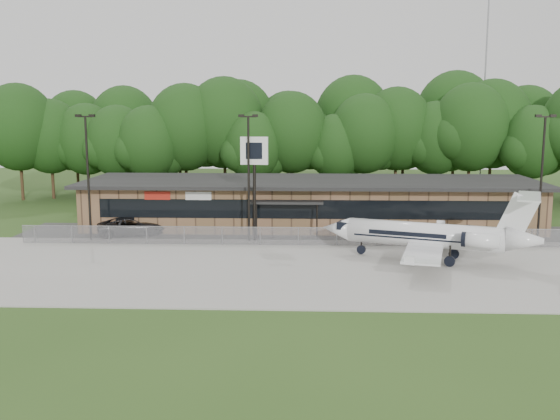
{
  "coord_description": "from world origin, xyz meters",
  "views": [
    {
      "loc": [
        -0.48,
        -32.83,
        10.57
      ],
      "look_at": [
        -2.31,
        12.0,
        3.35
      ],
      "focal_mm": 40.0,
      "sensor_mm": 36.0,
      "label": 1
    }
  ],
  "objects_px": {
    "suv": "(131,226)",
    "terminal": "(310,202)",
    "business_jet": "(432,236)",
    "pole_sign": "(254,162)"
  },
  "relations": [
    {
      "from": "suv",
      "to": "business_jet",
      "type": "bearing_deg",
      "value": -129.85
    },
    {
      "from": "pole_sign",
      "to": "suv",
      "type": "bearing_deg",
      "value": 173.9
    },
    {
      "from": "terminal",
      "to": "suv",
      "type": "xyz_separation_m",
      "value": [
        -15.24,
        -5.27,
        -1.4
      ]
    },
    {
      "from": "pole_sign",
      "to": "terminal",
      "type": "bearing_deg",
      "value": 61.29
    },
    {
      "from": "suv",
      "to": "terminal",
      "type": "bearing_deg",
      "value": -91.16
    },
    {
      "from": "business_jet",
      "to": "suv",
      "type": "bearing_deg",
      "value": -179.71
    },
    {
      "from": "terminal",
      "to": "suv",
      "type": "distance_m",
      "value": 16.19
    },
    {
      "from": "terminal",
      "to": "business_jet",
      "type": "bearing_deg",
      "value": -58.43
    },
    {
      "from": "terminal",
      "to": "business_jet",
      "type": "height_order",
      "value": "business_jet"
    },
    {
      "from": "terminal",
      "to": "business_jet",
      "type": "relative_size",
      "value": 2.71
    }
  ]
}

